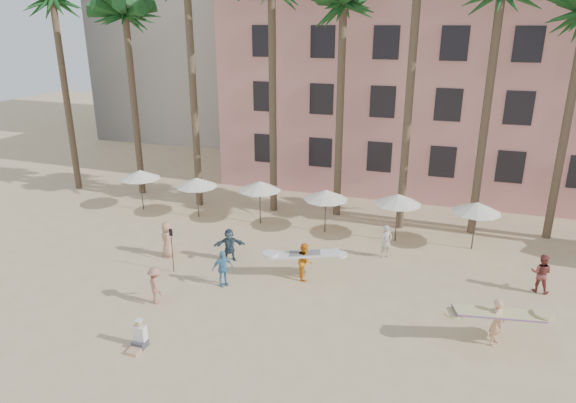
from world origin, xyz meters
The scene contains 8 objects.
ground centered at (0.00, 0.00, 0.00)m, with size 120.00×120.00×0.00m, color #D1B789.
pink_hotel centered at (7.00, 26.00, 8.00)m, with size 35.00×14.00×16.00m, color #F4A194.
umbrella_row centered at (-3.00, 12.50, 2.33)m, with size 22.50×2.70×2.73m.
carrier_yellow centered at (7.69, 3.88, 1.05)m, with size 3.36×1.69×1.87m.
carrier_white centered at (-0.55, 6.72, 0.95)m, with size 3.29×1.60×1.77m.
beachgoers centered at (-2.07, 6.54, 0.87)m, with size 18.64×8.47×1.88m.
paddle centered at (-6.74, 5.41, 1.41)m, with size 0.18×0.04×2.23m.
seated_man centered at (-4.85, -0.39, 0.38)m, with size 0.49×0.86×1.11m.
Camera 1 is at (5.35, -14.08, 11.42)m, focal length 32.00 mm.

